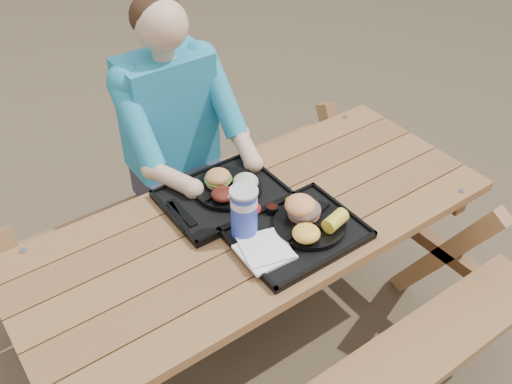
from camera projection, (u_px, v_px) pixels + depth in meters
ground at (256, 343)px, 2.57m from camera, size 60.00×60.00×0.00m
picnic_table at (256, 288)px, 2.33m from camera, size 1.80×1.49×0.75m
tray_near at (296, 234)px, 2.02m from camera, size 0.45×0.35×0.02m
tray_far at (223, 197)px, 2.18m from camera, size 0.45×0.35×0.02m
plate_near at (310, 224)px, 2.03m from camera, size 0.26×0.26×0.02m
plate_far at (228, 189)px, 2.19m from camera, size 0.26×0.26×0.02m
napkin_stack at (264, 251)px, 1.93m from camera, size 0.17×0.17×0.02m
soda_cup at (244, 214)px, 1.95m from camera, size 0.09×0.09×0.19m
condiment_bbq at (272, 209)px, 2.09m from camera, size 0.05×0.05×0.03m
condiment_mustard at (290, 202)px, 2.12m from camera, size 0.04×0.04×0.03m
sandwich at (304, 202)px, 2.01m from camera, size 0.12×0.12×0.12m
mac_cheese at (306, 233)px, 1.94m from camera, size 0.10×0.10×0.05m
corn_cob at (335, 221)px, 1.99m from camera, size 0.11×0.11×0.05m
cutlery_far at (182, 213)px, 2.09m from camera, size 0.03×0.18×0.01m
burger at (218, 174)px, 2.17m from camera, size 0.10×0.10×0.09m
baked_beans at (223, 194)px, 2.11m from camera, size 0.09×0.09×0.04m
potato_salad at (246, 182)px, 2.16m from camera, size 0.10×0.10×0.05m
diner at (175, 157)px, 2.59m from camera, size 0.48×0.84×1.28m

